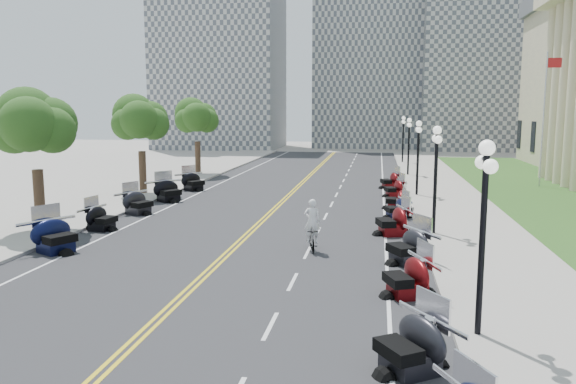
# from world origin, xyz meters

# --- Properties ---
(ground) EXTENTS (160.00, 160.00, 0.00)m
(ground) POSITION_xyz_m (0.00, 0.00, 0.00)
(ground) COLOR gray
(road) EXTENTS (16.00, 90.00, 0.01)m
(road) POSITION_xyz_m (0.00, 10.00, 0.00)
(road) COLOR #333335
(road) RESTS_ON ground
(centerline_yellow_a) EXTENTS (0.12, 90.00, 0.00)m
(centerline_yellow_a) POSITION_xyz_m (-0.12, 10.00, 0.01)
(centerline_yellow_a) COLOR yellow
(centerline_yellow_a) RESTS_ON road
(centerline_yellow_b) EXTENTS (0.12, 90.00, 0.00)m
(centerline_yellow_b) POSITION_xyz_m (0.12, 10.00, 0.01)
(centerline_yellow_b) COLOR yellow
(centerline_yellow_b) RESTS_ON road
(edge_line_north) EXTENTS (0.12, 90.00, 0.00)m
(edge_line_north) POSITION_xyz_m (6.40, 10.00, 0.01)
(edge_line_north) COLOR white
(edge_line_north) RESTS_ON road
(edge_line_south) EXTENTS (0.12, 90.00, 0.00)m
(edge_line_south) POSITION_xyz_m (-6.40, 10.00, 0.01)
(edge_line_south) COLOR white
(edge_line_south) RESTS_ON road
(lane_dash_4) EXTENTS (0.12, 2.00, 0.00)m
(lane_dash_4) POSITION_xyz_m (3.20, -8.00, 0.01)
(lane_dash_4) COLOR white
(lane_dash_4) RESTS_ON road
(lane_dash_5) EXTENTS (0.12, 2.00, 0.00)m
(lane_dash_5) POSITION_xyz_m (3.20, -4.00, 0.01)
(lane_dash_5) COLOR white
(lane_dash_5) RESTS_ON road
(lane_dash_6) EXTENTS (0.12, 2.00, 0.00)m
(lane_dash_6) POSITION_xyz_m (3.20, 0.00, 0.01)
(lane_dash_6) COLOR white
(lane_dash_6) RESTS_ON road
(lane_dash_7) EXTENTS (0.12, 2.00, 0.00)m
(lane_dash_7) POSITION_xyz_m (3.20, 4.00, 0.01)
(lane_dash_7) COLOR white
(lane_dash_7) RESTS_ON road
(lane_dash_8) EXTENTS (0.12, 2.00, 0.00)m
(lane_dash_8) POSITION_xyz_m (3.20, 8.00, 0.01)
(lane_dash_8) COLOR white
(lane_dash_8) RESTS_ON road
(lane_dash_9) EXTENTS (0.12, 2.00, 0.00)m
(lane_dash_9) POSITION_xyz_m (3.20, 12.00, 0.01)
(lane_dash_9) COLOR white
(lane_dash_9) RESTS_ON road
(lane_dash_10) EXTENTS (0.12, 2.00, 0.00)m
(lane_dash_10) POSITION_xyz_m (3.20, 16.00, 0.01)
(lane_dash_10) COLOR white
(lane_dash_10) RESTS_ON road
(lane_dash_11) EXTENTS (0.12, 2.00, 0.00)m
(lane_dash_11) POSITION_xyz_m (3.20, 20.00, 0.01)
(lane_dash_11) COLOR white
(lane_dash_11) RESTS_ON road
(lane_dash_12) EXTENTS (0.12, 2.00, 0.00)m
(lane_dash_12) POSITION_xyz_m (3.20, 24.00, 0.01)
(lane_dash_12) COLOR white
(lane_dash_12) RESTS_ON road
(lane_dash_13) EXTENTS (0.12, 2.00, 0.00)m
(lane_dash_13) POSITION_xyz_m (3.20, 28.00, 0.01)
(lane_dash_13) COLOR white
(lane_dash_13) RESTS_ON road
(lane_dash_14) EXTENTS (0.12, 2.00, 0.00)m
(lane_dash_14) POSITION_xyz_m (3.20, 32.00, 0.01)
(lane_dash_14) COLOR white
(lane_dash_14) RESTS_ON road
(lane_dash_15) EXTENTS (0.12, 2.00, 0.00)m
(lane_dash_15) POSITION_xyz_m (3.20, 36.00, 0.01)
(lane_dash_15) COLOR white
(lane_dash_15) RESTS_ON road
(lane_dash_16) EXTENTS (0.12, 2.00, 0.00)m
(lane_dash_16) POSITION_xyz_m (3.20, 40.00, 0.01)
(lane_dash_16) COLOR white
(lane_dash_16) RESTS_ON road
(lane_dash_17) EXTENTS (0.12, 2.00, 0.00)m
(lane_dash_17) POSITION_xyz_m (3.20, 44.00, 0.01)
(lane_dash_17) COLOR white
(lane_dash_17) RESTS_ON road
(lane_dash_18) EXTENTS (0.12, 2.00, 0.00)m
(lane_dash_18) POSITION_xyz_m (3.20, 48.00, 0.01)
(lane_dash_18) COLOR white
(lane_dash_18) RESTS_ON road
(lane_dash_19) EXTENTS (0.12, 2.00, 0.00)m
(lane_dash_19) POSITION_xyz_m (3.20, 52.00, 0.01)
(lane_dash_19) COLOR white
(lane_dash_19) RESTS_ON road
(sidewalk_north) EXTENTS (5.00, 90.00, 0.15)m
(sidewalk_north) POSITION_xyz_m (10.50, 10.00, 0.07)
(sidewalk_north) COLOR #9E9991
(sidewalk_north) RESTS_ON ground
(sidewalk_south) EXTENTS (5.00, 90.00, 0.15)m
(sidewalk_south) POSITION_xyz_m (-10.50, 10.00, 0.07)
(sidewalk_south) COLOR #9E9991
(sidewalk_south) RESTS_ON ground
(lawn) EXTENTS (9.00, 60.00, 0.10)m
(lawn) POSITION_xyz_m (17.50, 18.00, 0.05)
(lawn) COLOR #356023
(lawn) RESTS_ON ground
(distant_block_a) EXTENTS (18.00, 14.00, 26.00)m
(distant_block_a) POSITION_xyz_m (-18.00, 62.00, 13.00)
(distant_block_a) COLOR gray
(distant_block_a) RESTS_ON ground
(distant_block_b) EXTENTS (16.00, 12.00, 30.00)m
(distant_block_b) POSITION_xyz_m (4.00, 68.00, 15.00)
(distant_block_b) COLOR gray
(distant_block_b) RESTS_ON ground
(distant_block_c) EXTENTS (20.00, 14.00, 22.00)m
(distant_block_c) POSITION_xyz_m (22.00, 65.00, 11.00)
(distant_block_c) COLOR gray
(distant_block_c) RESTS_ON ground
(street_lamp_1) EXTENTS (0.50, 1.20, 4.90)m
(street_lamp_1) POSITION_xyz_m (8.60, -8.00, 2.60)
(street_lamp_1) COLOR black
(street_lamp_1) RESTS_ON sidewalk_north
(street_lamp_2) EXTENTS (0.50, 1.20, 4.90)m
(street_lamp_2) POSITION_xyz_m (8.60, 4.00, 2.60)
(street_lamp_2) COLOR black
(street_lamp_2) RESTS_ON sidewalk_north
(street_lamp_3) EXTENTS (0.50, 1.20, 4.90)m
(street_lamp_3) POSITION_xyz_m (8.60, 16.00, 2.60)
(street_lamp_3) COLOR black
(street_lamp_3) RESTS_ON sidewalk_north
(street_lamp_4) EXTENTS (0.50, 1.20, 4.90)m
(street_lamp_4) POSITION_xyz_m (8.60, 28.00, 2.60)
(street_lamp_4) COLOR black
(street_lamp_4) RESTS_ON sidewalk_north
(street_lamp_5) EXTENTS (0.50, 1.20, 4.90)m
(street_lamp_5) POSITION_xyz_m (8.60, 40.00, 2.60)
(street_lamp_5) COLOR black
(street_lamp_5) RESTS_ON sidewalk_north
(flagpole) EXTENTS (1.10, 0.20, 10.00)m
(flagpole) POSITION_xyz_m (18.00, 22.00, 5.00)
(flagpole) COLOR silver
(flagpole) RESTS_ON ground
(tree_2) EXTENTS (4.80, 4.80, 9.20)m
(tree_2) POSITION_xyz_m (-10.00, 2.00, 4.75)
(tree_2) COLOR #235619
(tree_2) RESTS_ON sidewalk_south
(tree_3) EXTENTS (4.80, 4.80, 9.20)m
(tree_3) POSITION_xyz_m (-10.00, 14.00, 4.75)
(tree_3) COLOR #235619
(tree_3) RESTS_ON sidewalk_south
(tree_4) EXTENTS (4.80, 4.80, 9.20)m
(tree_4) POSITION_xyz_m (-10.00, 26.00, 4.75)
(tree_4) COLOR #235619
(tree_4) RESTS_ON sidewalk_south
(motorcycle_n_3) EXTENTS (2.83, 2.83, 1.43)m
(motorcycle_n_3) POSITION_xyz_m (6.79, -10.13, 0.71)
(motorcycle_n_3) COLOR black
(motorcycle_n_3) RESTS_ON road
(motorcycle_n_4) EXTENTS (2.61, 2.61, 1.41)m
(motorcycle_n_4) POSITION_xyz_m (6.98, -4.91, 0.70)
(motorcycle_n_4) COLOR #590A0C
(motorcycle_n_4) RESTS_ON road
(motorcycle_n_5) EXTENTS (2.90, 2.90, 1.48)m
(motorcycle_n_5) POSITION_xyz_m (7.20, -1.02, 0.74)
(motorcycle_n_5) COLOR black
(motorcycle_n_5) RESTS_ON road
(motorcycle_n_6) EXTENTS (2.66, 2.66, 1.50)m
(motorcycle_n_6) POSITION_xyz_m (6.73, 3.89, 0.75)
(motorcycle_n_6) COLOR #590A0C
(motorcycle_n_6) RESTS_ON road
(motorcycle_n_7) EXTENTS (2.24, 2.24, 1.24)m
(motorcycle_n_7) POSITION_xyz_m (7.04, 8.12, 0.62)
(motorcycle_n_7) COLOR black
(motorcycle_n_7) RESTS_ON road
(motorcycle_n_8) EXTENTS (1.97, 1.97, 1.32)m
(motorcycle_n_8) POSITION_xyz_m (7.09, 10.90, 0.66)
(motorcycle_n_8) COLOR #590A0C
(motorcycle_n_8) RESTS_ON road
(motorcycle_n_9) EXTENTS (2.31, 2.31, 1.31)m
(motorcycle_n_9) POSITION_xyz_m (7.11, 15.68, 0.65)
(motorcycle_n_9) COLOR #590A0C
(motorcycle_n_9) RESTS_ON road
(motorcycle_n_10) EXTENTS (2.40, 2.40, 1.37)m
(motorcycle_n_10) POSITION_xyz_m (6.90, 19.75, 0.68)
(motorcycle_n_10) COLOR #590A0C
(motorcycle_n_10) RESTS_ON road
(motorcycle_s_5) EXTENTS (3.03, 3.03, 1.57)m
(motorcycle_s_5) POSITION_xyz_m (-7.02, -1.60, 0.78)
(motorcycle_s_5) COLOR black
(motorcycle_s_5) RESTS_ON road
(motorcycle_s_6) EXTENTS (2.20, 2.20, 1.34)m
(motorcycle_s_6) POSITION_xyz_m (-7.23, 2.69, 0.67)
(motorcycle_s_6) COLOR black
(motorcycle_s_6) RESTS_ON road
(motorcycle_s_7) EXTENTS (2.75, 2.75, 1.45)m
(motorcycle_s_7) POSITION_xyz_m (-7.27, 7.03, 0.73)
(motorcycle_s_7) COLOR black
(motorcycle_s_7) RESTS_ON road
(motorcycle_s_8) EXTENTS (3.12, 3.12, 1.55)m
(motorcycle_s_8) POSITION_xyz_m (-7.19, 11.44, 0.77)
(motorcycle_s_8) COLOR black
(motorcycle_s_8) RESTS_ON road
(motorcycle_s_9) EXTENTS (2.91, 2.91, 1.45)m
(motorcycle_s_9) POSITION_xyz_m (-7.22, 16.44, 0.73)
(motorcycle_s_9) COLOR black
(motorcycle_s_9) RESTS_ON road
(bicycle) EXTENTS (0.77, 1.67, 0.97)m
(bicycle) POSITION_xyz_m (3.36, 0.27, 0.49)
(bicycle) COLOR #A51414
(bicycle) RESTS_ON road
(cyclist_rider) EXTENTS (0.67, 0.44, 1.85)m
(cyclist_rider) POSITION_xyz_m (3.36, 0.27, 1.90)
(cyclist_rider) COLOR silver
(cyclist_rider) RESTS_ON bicycle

